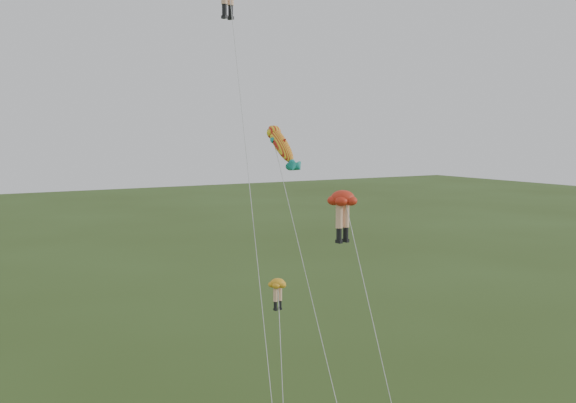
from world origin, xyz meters
TOP-DOWN VIEW (x-y plane):
  - legs_kite_red_mid at (3.35, 2.70)m, footprint 1.79×7.18m
  - legs_kite_yellow at (-2.17, -0.42)m, footprint 1.85×3.68m
  - fish_kite at (3.61, 9.39)m, footprint 2.81×11.80m

SIDE VIEW (x-z plane):
  - legs_kite_yellow at x=-2.17m, z-range 3.55..12.54m
  - legs_kite_red_mid at x=3.35m, z-range 5.40..17.65m
  - fish_kite at x=3.61m, z-range 6.45..22.28m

